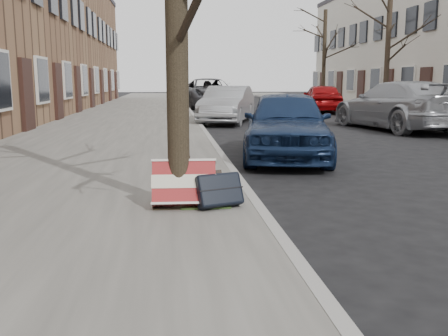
{
  "coord_description": "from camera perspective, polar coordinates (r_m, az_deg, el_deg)",
  "views": [
    {
      "loc": [
        -2.23,
        -4.5,
        1.51
      ],
      "look_at": [
        -1.65,
        0.8,
        0.57
      ],
      "focal_mm": 40.0,
      "sensor_mm": 36.0,
      "label": 1
    }
  ],
  "objects": [
    {
      "name": "suitcase_navy",
      "position": [
        5.48,
        -0.6,
        -2.5
      ],
      "size": [
        0.59,
        0.46,
        0.4
      ],
      "primitive_type": "cube",
      "rotation": [
        -0.42,
        0.0,
        0.35
      ],
      "color": "black",
      "rests_on": "near_sidewalk"
    },
    {
      "name": "car_near_front",
      "position": [
        9.76,
        7.13,
        5.01
      ],
      "size": [
        2.31,
        4.16,
        1.34
      ],
      "primitive_type": "imported",
      "rotation": [
        0.0,
        0.0,
        -0.2
      ],
      "color": "#132344",
      "rests_on": "ground"
    },
    {
      "name": "suitcase_red",
      "position": [
        5.51,
        -4.59,
        -1.78
      ],
      "size": [
        0.71,
        0.41,
        0.53
      ],
      "primitive_type": "cube",
      "rotation": [
        -0.42,
        0.0,
        -0.04
      ],
      "color": "maroon",
      "rests_on": "near_sidewalk"
    },
    {
      "name": "near_sidewalk",
      "position": [
        19.61,
        -10.6,
        5.63
      ],
      "size": [
        5.0,
        70.0,
        0.12
      ],
      "primitive_type": "cube",
      "color": "gray",
      "rests_on": "ground"
    },
    {
      "name": "car_near_back",
      "position": [
        27.54,
        -1.7,
        8.55
      ],
      "size": [
        3.26,
        5.99,
        1.59
      ],
      "primitive_type": "imported",
      "rotation": [
        0.0,
        0.0,
        0.11
      ],
      "color": "#38383D",
      "rests_on": "ground"
    },
    {
      "name": "tree_far_c",
      "position": [
        31.6,
        11.37,
        12.35
      ],
      "size": [
        0.23,
        0.23,
        5.54
      ],
      "primitive_type": "cylinder",
      "color": "black",
      "rests_on": "far_sidewalk"
    },
    {
      "name": "car_near_mid",
      "position": [
        17.65,
        0.38,
        7.26
      ],
      "size": [
        2.51,
        4.2,
        1.31
      ],
      "primitive_type": "imported",
      "rotation": [
        0.0,
        0.0,
        -0.3
      ],
      "color": "#9A9DA1",
      "rests_on": "ground"
    },
    {
      "name": "car_far_back",
      "position": [
        24.04,
        11.08,
        7.85
      ],
      "size": [
        2.19,
        4.14,
        1.34
      ],
      "primitive_type": "imported",
      "rotation": [
        0.0,
        0.0,
        2.98
      ],
      "color": "#8C0709",
      "rests_on": "ground"
    },
    {
      "name": "car_far_front",
      "position": [
        16.19,
        19.25,
        6.75
      ],
      "size": [
        2.84,
        5.35,
        1.48
      ],
      "primitive_type": "imported",
      "rotation": [
        0.0,
        0.0,
        3.3
      ],
      "color": "#919398",
      "rests_on": "ground"
    },
    {
      "name": "dirt_patch",
      "position": [
        5.87,
        -3.83,
        -3.62
      ],
      "size": [
        0.85,
        0.85,
        0.02
      ],
      "primitive_type": "cube",
      "color": "black",
      "rests_on": "near_sidewalk"
    },
    {
      "name": "tree_far_b",
      "position": [
        23.19,
        18.17,
        12.34
      ],
      "size": [
        0.22,
        0.22,
        5.03
      ],
      "primitive_type": "cylinder",
      "color": "black",
      "rests_on": "far_sidewalk"
    },
    {
      "name": "ground",
      "position": [
        5.25,
        19.39,
        -7.3
      ],
      "size": [
        120.0,
        120.0,
        0.0
      ],
      "primitive_type": "plane",
      "color": "black",
      "rests_on": "ground"
    },
    {
      "name": "far_sidewalk",
      "position": [
        21.98,
        21.01,
        5.59
      ],
      "size": [
        4.0,
        70.0,
        0.12
      ],
      "primitive_type": "cube",
      "color": "gray",
      "rests_on": "ground"
    }
  ]
}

